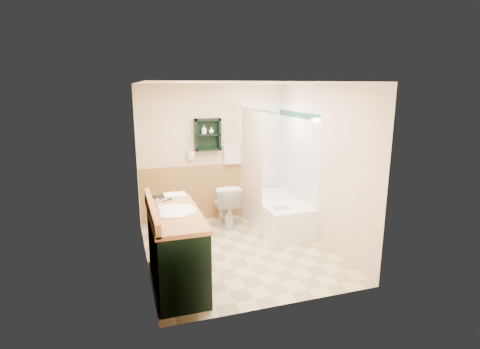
% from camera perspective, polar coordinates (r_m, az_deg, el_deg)
% --- Properties ---
extents(floor, '(3.00, 3.00, 0.00)m').
position_cam_1_polar(floor, '(5.62, -0.30, -11.50)').
color(floor, beige).
rests_on(floor, ground).
extents(back_wall, '(2.60, 0.04, 2.40)m').
position_cam_1_polar(back_wall, '(6.67, -4.29, 3.25)').
color(back_wall, beige).
rests_on(back_wall, ground).
extents(left_wall, '(0.04, 3.00, 2.40)m').
position_cam_1_polar(left_wall, '(5.00, -14.88, -0.50)').
color(left_wall, beige).
rests_on(left_wall, ground).
extents(right_wall, '(0.04, 3.00, 2.40)m').
position_cam_1_polar(right_wall, '(5.76, 12.30, 1.41)').
color(right_wall, beige).
rests_on(right_wall, ground).
extents(ceiling, '(2.60, 3.00, 0.04)m').
position_cam_1_polar(ceiling, '(5.11, -0.34, 14.02)').
color(ceiling, white).
rests_on(ceiling, back_wall).
extents(wainscot_left, '(2.98, 2.98, 1.00)m').
position_cam_1_polar(wainscot_left, '(5.21, -14.04, -7.98)').
color(wainscot_left, '#B48849').
rests_on(wainscot_left, left_wall).
extents(wainscot_back, '(2.58, 2.58, 1.00)m').
position_cam_1_polar(wainscot_back, '(6.79, -4.12, -2.62)').
color(wainscot_back, '#B48849').
rests_on(wainscot_back, back_wall).
extents(mirror_frame, '(1.30, 1.30, 1.00)m').
position_cam_1_polar(mirror_frame, '(4.41, -14.03, 1.72)').
color(mirror_frame, olive).
rests_on(mirror_frame, left_wall).
extents(mirror_glass, '(1.20, 1.20, 0.90)m').
position_cam_1_polar(mirror_glass, '(4.41, -13.96, 1.73)').
color(mirror_glass, white).
rests_on(mirror_glass, left_wall).
extents(tile_right, '(1.50, 1.50, 2.10)m').
position_cam_1_polar(tile_right, '(6.42, 8.58, 1.39)').
color(tile_right, white).
rests_on(tile_right, right_wall).
extents(tile_back, '(0.95, 0.95, 2.10)m').
position_cam_1_polar(tile_back, '(6.96, 4.05, 2.42)').
color(tile_back, white).
rests_on(tile_back, back_wall).
extents(tile_accent, '(1.50, 1.50, 0.10)m').
position_cam_1_polar(tile_accent, '(6.30, 8.76, 8.97)').
color(tile_accent, '#12402E').
rests_on(tile_accent, right_wall).
extents(wall_shelf, '(0.45, 0.15, 0.55)m').
position_cam_1_polar(wall_shelf, '(6.48, -4.96, 6.08)').
color(wall_shelf, black).
rests_on(wall_shelf, back_wall).
extents(hair_dryer, '(0.10, 0.24, 0.18)m').
position_cam_1_polar(hair_dryer, '(6.50, -7.53, 2.92)').
color(hair_dryer, white).
rests_on(hair_dryer, back_wall).
extents(towel_bar, '(0.40, 0.06, 0.40)m').
position_cam_1_polar(towel_bar, '(6.67, -1.24, 4.59)').
color(towel_bar, white).
rests_on(towel_bar, back_wall).
extents(curtain_rod, '(0.03, 1.60, 0.03)m').
position_cam_1_polar(curtain_rod, '(6.00, 2.36, 9.87)').
color(curtain_rod, silver).
rests_on(curtain_rod, back_wall).
extents(shower_curtain, '(1.05, 1.05, 1.70)m').
position_cam_1_polar(shower_curtain, '(6.27, 1.74, 2.18)').
color(shower_curtain, beige).
rests_on(shower_curtain, curtain_rod).
extents(vanity, '(0.59, 1.45, 0.92)m').
position_cam_1_polar(vanity, '(4.64, -9.76, -10.98)').
color(vanity, black).
rests_on(vanity, ground).
extents(bathtub, '(0.75, 1.50, 0.50)m').
position_cam_1_polar(bathtub, '(6.43, 5.74, -5.92)').
color(bathtub, white).
rests_on(bathtub, ground).
extents(toilet, '(0.48, 0.79, 0.74)m').
position_cam_1_polar(toilet, '(6.46, -2.20, -4.65)').
color(toilet, white).
rests_on(toilet, ground).
extents(counter_towel, '(0.29, 0.23, 0.04)m').
position_cam_1_polar(counter_towel, '(5.06, -9.87, -3.16)').
color(counter_towel, white).
rests_on(counter_towel, vanity).
extents(vanity_book, '(0.18, 0.07, 0.25)m').
position_cam_1_polar(vanity_book, '(4.96, -12.86, -2.41)').
color(vanity_book, black).
rests_on(vanity_book, vanity).
extents(tub_towel, '(0.22, 0.18, 0.07)m').
position_cam_1_polar(tub_towel, '(5.88, 6.20, -4.81)').
color(tub_towel, white).
rests_on(tub_towel, bathtub).
extents(soap_bottle_a, '(0.08, 0.16, 0.07)m').
position_cam_1_polar(soap_bottle_a, '(6.46, -5.52, 6.49)').
color(soap_bottle_a, white).
rests_on(soap_bottle_a, wall_shelf).
extents(soap_bottle_b, '(0.12, 0.13, 0.09)m').
position_cam_1_polar(soap_bottle_b, '(6.49, -4.40, 6.62)').
color(soap_bottle_b, white).
rests_on(soap_bottle_b, wall_shelf).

